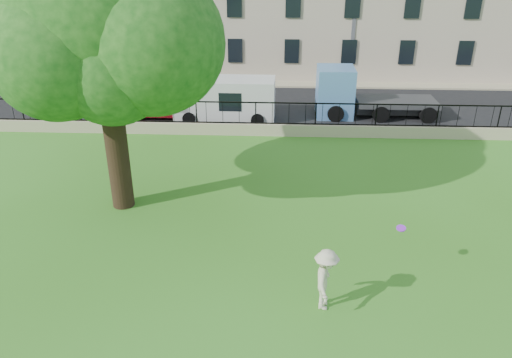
# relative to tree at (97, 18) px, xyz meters

# --- Properties ---
(ground) EXTENTS (120.00, 120.00, 0.00)m
(ground) POSITION_rel_tree_xyz_m (4.68, -4.27, -6.72)
(ground) COLOR #35711B
(ground) RESTS_ON ground
(retaining_wall) EXTENTS (50.00, 0.40, 0.60)m
(retaining_wall) POSITION_rel_tree_xyz_m (4.68, 7.73, -6.42)
(retaining_wall) COLOR tan
(retaining_wall) RESTS_ON ground
(iron_railing) EXTENTS (50.00, 0.05, 1.13)m
(iron_railing) POSITION_rel_tree_xyz_m (4.68, 7.73, -5.56)
(iron_railing) COLOR black
(iron_railing) RESTS_ON retaining_wall
(street) EXTENTS (60.00, 9.00, 0.01)m
(street) POSITION_rel_tree_xyz_m (4.68, 12.43, -6.71)
(street) COLOR black
(street) RESTS_ON ground
(sidewalk) EXTENTS (60.00, 1.40, 0.12)m
(sidewalk) POSITION_rel_tree_xyz_m (4.68, 17.63, -6.66)
(sidewalk) COLOR tan
(sidewalk) RESTS_ON ground
(tree) EXTENTS (8.13, 6.33, 10.10)m
(tree) POSITION_rel_tree_xyz_m (0.00, 0.00, 0.00)
(tree) COLOR black
(tree) RESTS_ON ground
(man) EXTENTS (0.79, 1.21, 1.76)m
(man) POSITION_rel_tree_xyz_m (7.18, -5.50, -5.83)
(man) COLOR beige
(man) RESTS_ON ground
(frisbee) EXTENTS (0.35, 0.34, 0.12)m
(frisbee) POSITION_rel_tree_xyz_m (9.38, -3.95, -5.13)
(frisbee) COLOR #9127DE
(red_sedan) EXTENTS (4.28, 1.50, 1.41)m
(red_sedan) POSITION_rel_tree_xyz_m (-0.71, 10.28, -6.01)
(red_sedan) COLOR maroon
(red_sedan) RESTS_ON street
(white_van) EXTENTS (5.45, 2.19, 2.28)m
(white_van) POSITION_rel_tree_xyz_m (2.88, 10.13, -5.58)
(white_van) COLOR silver
(white_van) RESTS_ON street
(blue_truck) EXTENTS (6.49, 2.31, 2.72)m
(blue_truck) POSITION_rel_tree_xyz_m (11.18, 11.13, -5.36)
(blue_truck) COLOR #568ACA
(blue_truck) RESTS_ON street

